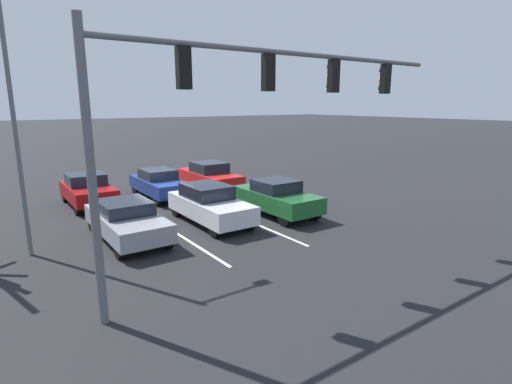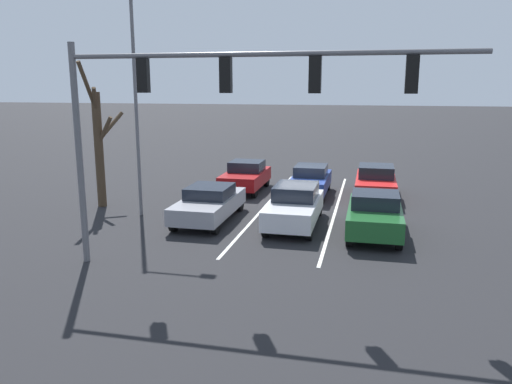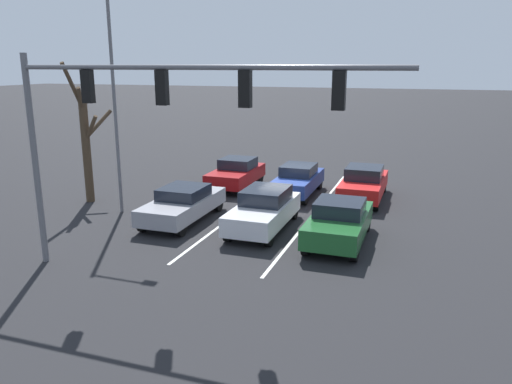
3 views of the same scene
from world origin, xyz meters
TOP-DOWN VIEW (x-y plane):
  - ground_plane at (0.00, 0.00)m, footprint 240.00×240.00m
  - lane_stripe_left_divider at (-1.60, 1.56)m, footprint 0.12×15.12m
  - lane_stripe_center_divider at (1.60, 1.56)m, footprint 0.12×15.12m
  - car_silver_midlane_front at (-0.17, 4.57)m, footprint 1.84×4.58m
  - car_gray_rightlane_front at (3.34, 4.65)m, footprint 1.91×4.69m
  - car_darkgreen_leftlane_front at (-3.24, 5.16)m, footprint 1.92×4.44m
  - car_navy_midlane_second at (-0.13, -0.96)m, footprint 1.74×4.40m
  - car_maroon_rightlane_second at (3.33, -1.41)m, footprint 1.91×4.14m
  - car_red_leftlane_second at (-3.31, -1.22)m, footprint 1.87×4.77m
  - traffic_signal_gantry at (1.63, 10.10)m, footprint 11.44×0.37m
  - street_lamp_right_shoulder at (6.26, 4.43)m, footprint 2.27×0.24m
  - bare_tree_near at (8.90, 3.37)m, footprint 1.40×2.56m

SIDE VIEW (x-z plane):
  - ground_plane at x=0.00m, z-range 0.00..0.00m
  - lane_stripe_left_divider at x=-1.60m, z-range 0.00..0.01m
  - lane_stripe_center_divider at x=1.60m, z-range 0.00..0.01m
  - car_gray_rightlane_front at x=3.34m, z-range 0.02..1.45m
  - car_maroon_rightlane_second at x=3.33m, z-range 0.02..1.56m
  - car_navy_midlane_second at x=-0.13m, z-range 0.02..1.56m
  - car_darkgreen_leftlane_front at x=-3.24m, z-range 0.01..1.59m
  - car_silver_midlane_front at x=-0.17m, z-range 0.00..1.60m
  - car_red_leftlane_second at x=-3.31m, z-range 0.00..1.61m
  - bare_tree_near at x=8.90m, z-range -0.21..6.25m
  - traffic_signal_gantry at x=1.63m, z-range 1.77..8.44m
  - street_lamp_right_shoulder at x=6.26m, z-range 0.68..9.98m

